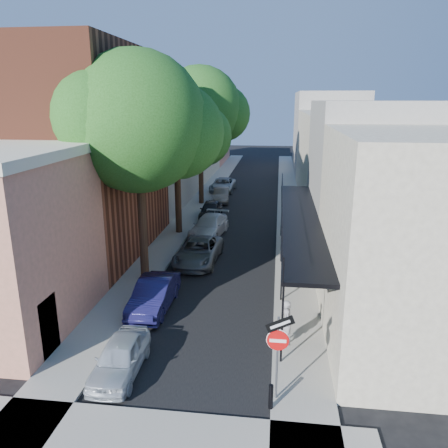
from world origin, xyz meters
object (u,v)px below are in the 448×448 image
(oak_far, at_px, (206,109))
(parked_car_e, at_px, (211,210))
(sign_post, at_px, (278,344))
(parked_car_c, at_px, (199,251))
(bollard, at_px, (271,397))
(oak_mid, at_px, (183,131))
(oak_near, at_px, (148,125))
(parked_car_a, at_px, (120,357))
(parked_car_f, at_px, (221,195))
(parked_car_g, at_px, (223,185))
(parked_car_b, at_px, (154,295))
(pedestrian, at_px, (287,322))
(parked_car_d, at_px, (209,226))

(oak_far, relative_size, parked_car_e, 3.00)
(sign_post, xyz_separation_m, parked_car_c, (-4.56, 11.62, -1.36))
(bollard, height_order, oak_far, oak_far)
(sign_post, xyz_separation_m, oak_mid, (-6.58, 17.26, 5.02))
(oak_near, height_order, parked_car_a, oak_near)
(oak_near, relative_size, parked_car_a, 3.21)
(parked_car_a, bearing_deg, bollard, -15.70)
(parked_car_a, relative_size, parked_car_e, 0.90)
(parked_car_f, bearing_deg, parked_car_g, 89.74)
(parked_car_b, distance_m, parked_car_e, 15.80)
(oak_far, bearing_deg, sign_post, -76.09)
(parked_car_a, distance_m, parked_car_g, 31.04)
(sign_post, height_order, pedestrian, sign_post)
(parked_car_b, height_order, pedestrian, pedestrian)
(oak_mid, bearing_deg, parked_car_d, -16.23)
(bollard, distance_m, oak_far, 28.58)
(parked_car_a, xyz_separation_m, parked_car_b, (-0.18, 4.79, 0.08))
(oak_mid, height_order, parked_car_e, oak_mid)
(sign_post, relative_size, oak_far, 0.25)
(parked_car_f, bearing_deg, parked_car_b, -96.27)
(oak_mid, height_order, pedestrian, oak_mid)
(parked_car_c, bearing_deg, parked_car_a, -91.49)
(oak_near, distance_m, parked_car_c, 7.82)
(parked_car_a, bearing_deg, oak_far, 91.25)
(parked_car_g, bearing_deg, parked_car_b, -87.80)
(pedestrian, bearing_deg, bollard, 167.03)
(oak_far, bearing_deg, pedestrian, -73.40)
(bollard, bearing_deg, parked_car_d, 104.99)
(bollard, distance_m, parked_car_b, 8.10)
(oak_mid, height_order, parked_car_c, oak_mid)
(parked_car_d, bearing_deg, parked_car_g, 101.35)
(sign_post, xyz_separation_m, parked_car_d, (-4.77, 16.73, -1.34))
(parked_car_e, bearing_deg, parked_car_f, 88.11)
(parked_car_f, bearing_deg, pedestrian, -82.47)
(parked_car_b, xyz_separation_m, parked_car_d, (0.72, 11.11, 0.00))
(bollard, height_order, parked_car_a, parked_car_a)
(bollard, height_order, oak_mid, oak_mid)
(parked_car_e, height_order, parked_car_f, parked_car_e)
(parked_car_a, bearing_deg, parked_car_g, 89.38)
(parked_car_b, xyz_separation_m, pedestrian, (5.84, -2.37, 0.32))
(oak_near, height_order, parked_car_d, oak_near)
(oak_far, distance_m, parked_car_d, 12.32)
(parked_car_d, bearing_deg, parked_car_c, -80.09)
(pedestrian, bearing_deg, parked_car_b, 62.82)
(sign_post, bearing_deg, pedestrian, 83.76)
(oak_mid, height_order, parked_car_f, oak_mid)
(sign_post, height_order, parked_car_c, sign_post)
(bollard, xyz_separation_m, parked_car_a, (-5.14, 1.31, 0.09))
(parked_car_e, distance_m, parked_car_f, 5.75)
(bollard, bearing_deg, parked_car_a, 165.76)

